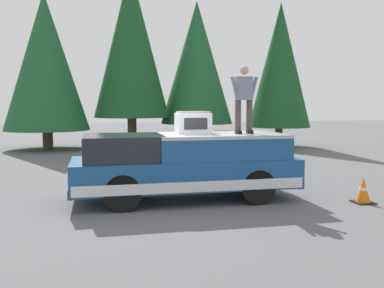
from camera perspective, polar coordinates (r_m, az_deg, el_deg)
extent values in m
plane|color=#565659|center=(10.52, -4.38, -7.79)|extent=(90.00, 90.00, 0.00)
cube|color=navy|center=(10.68, -0.99, -3.75)|extent=(2.00, 5.50, 0.70)
cube|color=silver|center=(10.71, -0.99, -4.77)|extent=(2.01, 5.39, 0.24)
cube|color=black|center=(10.40, -9.19, -0.46)|extent=(1.84, 1.87, 0.60)
cube|color=navy|center=(10.81, 3.58, -0.39)|extent=(1.92, 3.19, 0.52)
cube|color=#A8AAAF|center=(10.78, 3.59, 1.20)|extent=(1.94, 3.19, 0.08)
cube|color=#232326|center=(10.53, -15.55, -5.58)|extent=(1.96, 0.16, 0.20)
cube|color=#B2B5BA|center=(11.56, 12.23, -4.53)|extent=(1.96, 0.16, 0.20)
cylinder|color=black|center=(9.69, -9.29, -6.45)|extent=(0.30, 0.84, 0.84)
cylinder|color=black|center=(11.36, -9.79, -4.71)|extent=(0.30, 0.84, 0.84)
cylinder|color=black|center=(10.37, 8.69, -5.66)|extent=(0.30, 0.84, 0.84)
cylinder|color=black|center=(11.94, 5.72, -4.16)|extent=(0.30, 0.84, 0.84)
cube|color=silver|center=(10.80, 0.12, 2.81)|extent=(0.64, 0.84, 0.52)
cube|color=#2D2D30|center=(10.48, 0.51, 2.73)|extent=(0.01, 0.59, 0.29)
cube|color=#99999E|center=(10.79, 0.12, 4.29)|extent=(0.58, 0.76, 0.04)
cylinder|color=#423D38|center=(10.84, 7.67, 3.62)|extent=(0.15, 0.15, 0.84)
cube|color=black|center=(10.82, 7.71, 1.60)|extent=(0.26, 0.11, 0.08)
cylinder|color=#423D38|center=(10.74, 6.16, 3.62)|extent=(0.15, 0.15, 0.84)
cube|color=black|center=(10.72, 6.21, 1.58)|extent=(0.26, 0.11, 0.08)
cube|color=gray|center=(10.79, 6.96, 7.39)|extent=(0.24, 0.40, 0.58)
sphere|color=tan|center=(10.82, 6.99, 9.77)|extent=(0.22, 0.22, 0.22)
cylinder|color=gray|center=(10.85, 8.24, 7.36)|extent=(0.09, 0.23, 0.58)
cylinder|color=gray|center=(10.69, 5.77, 7.42)|extent=(0.09, 0.23, 0.58)
cube|color=white|center=(19.52, 5.84, -0.25)|extent=(1.64, 4.10, 0.50)
cube|color=#282D38|center=(19.52, 6.14, 1.11)|extent=(1.31, 1.89, 0.42)
cylinder|color=black|center=(18.49, 2.81, -1.10)|extent=(0.20, 0.62, 0.62)
cylinder|color=black|center=(19.87, 1.70, -0.64)|extent=(0.20, 0.62, 0.62)
cylinder|color=black|center=(19.32, 10.09, -0.90)|extent=(0.20, 0.62, 0.62)
cylinder|color=black|center=(20.64, 8.55, -0.47)|extent=(0.20, 0.62, 0.62)
cube|color=black|center=(11.25, 21.87, -7.23)|extent=(0.47, 0.47, 0.03)
cone|color=orange|center=(11.19, 21.92, -5.75)|extent=(0.36, 0.36, 0.62)
cylinder|color=white|center=(11.18, 21.93, -5.60)|extent=(0.19, 0.19, 0.06)
cylinder|color=#4C3826|center=(24.39, 11.51, 0.94)|extent=(0.41, 0.41, 1.11)
cone|color=#194C23|center=(24.42, 11.69, 10.26)|extent=(3.41, 3.41, 6.82)
cylinder|color=#4C3826|center=(24.71, 0.63, 1.30)|extent=(0.49, 0.49, 1.27)
cone|color=#1E562D|center=(24.76, 0.64, 10.80)|extent=(4.10, 4.10, 6.92)
cylinder|color=#4C3826|center=(23.75, -8.00, 1.55)|extent=(0.49, 0.49, 1.66)
cone|color=#194C23|center=(23.92, -8.16, 13.21)|extent=(4.08, 4.08, 8.03)
cylinder|color=#4C3826|center=(23.89, -18.70, 0.56)|extent=(0.53, 0.53, 1.01)
cone|color=#1E562D|center=(23.92, -19.00, 10.35)|extent=(4.41, 4.41, 7.15)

